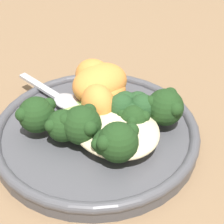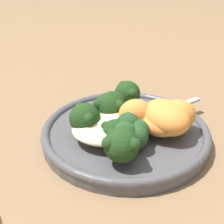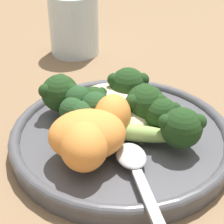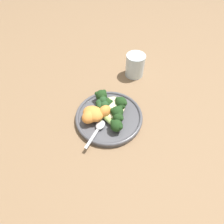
{
  "view_description": "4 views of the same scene",
  "coord_description": "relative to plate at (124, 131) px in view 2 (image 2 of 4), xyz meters",
  "views": [
    {
      "loc": [
        -0.29,
        0.17,
        0.29
      ],
      "look_at": [
        -0.02,
        -0.01,
        0.04
      ],
      "focal_mm": 60.0,
      "sensor_mm": 36.0,
      "label": 1
    },
    {
      "loc": [
        -0.18,
        -0.33,
        0.25
      ],
      "look_at": [
        -0.03,
        0.01,
        0.04
      ],
      "focal_mm": 50.0,
      "sensor_mm": 36.0,
      "label": 2
    },
    {
      "loc": [
        0.31,
        -0.01,
        0.24
      ],
      "look_at": [
        0.0,
        -0.01,
        0.05
      ],
      "focal_mm": 60.0,
      "sensor_mm": 36.0,
      "label": 3
    },
    {
      "loc": [
        0.27,
        0.24,
        0.5
      ],
      "look_at": [
        -0.02,
        0.01,
        0.04
      ],
      "focal_mm": 28.0,
      "sensor_mm": 36.0,
      "label": 4
    }
  ],
  "objects": [
    {
      "name": "spoon",
      "position": [
        0.06,
        0.01,
        0.01
      ],
      "size": [
        0.11,
        0.04,
        0.01
      ],
      "rotation": [
        0.0,
        0.0,
        0.2
      ],
      "color": "#B7B7BC",
      "rests_on": "plate"
    },
    {
      "name": "broccoli_stalk_6",
      "position": [
        -0.03,
        -0.06,
        0.03
      ],
      "size": [
        0.11,
        0.09,
        0.04
      ],
      "rotation": [
        0.0,
        0.0,
        3.84
      ],
      "color": "#8EB25B",
      "rests_on": "plate"
    },
    {
      "name": "plate",
      "position": [
        0.0,
        0.0,
        0.0
      ],
      "size": [
        0.23,
        0.23,
        0.02
      ],
      "color": "#4C4C51",
      "rests_on": "ground_plane"
    },
    {
      "name": "broccoli_stalk_3",
      "position": [
        -0.03,
        0.0,
        0.02
      ],
      "size": [
        0.09,
        0.07,
        0.03
      ],
      "rotation": [
        0.0,
        0.0,
        2.59
      ],
      "color": "#8EB25B",
      "rests_on": "plate"
    },
    {
      "name": "broccoli_stalk_2",
      "position": [
        -0.01,
        0.02,
        0.03
      ],
      "size": [
        0.07,
        0.09,
        0.04
      ],
      "rotation": [
        0.0,
        0.0,
        2.11
      ],
      "color": "#8EB25B",
      "rests_on": "plate"
    },
    {
      "name": "ground_plane",
      "position": [
        0.01,
        -0.0,
        -0.01
      ],
      "size": [
        4.0,
        4.0,
        0.0
      ],
      "primitive_type": "plane",
      "color": "#846647"
    },
    {
      "name": "sweet_potato_chunk_0",
      "position": [
        0.01,
        -0.01,
        0.03
      ],
      "size": [
        0.05,
        0.05,
        0.04
      ],
      "primitive_type": "ellipsoid",
      "rotation": [
        0.0,
        0.0,
        6.05
      ],
      "color": "orange",
      "rests_on": "plate"
    },
    {
      "name": "quinoa_mound",
      "position": [
        -0.03,
        -0.01,
        0.02
      ],
      "size": [
        0.1,
        0.09,
        0.02
      ],
      "primitive_type": "ellipsoid",
      "color": "beige",
      "rests_on": "plate"
    },
    {
      "name": "kale_tuft",
      "position": [
        -0.01,
        -0.04,
        0.03
      ],
      "size": [
        0.05,
        0.05,
        0.04
      ],
      "color": "#234723",
      "rests_on": "plate"
    },
    {
      "name": "broccoli_stalk_5",
      "position": [
        -0.02,
        -0.03,
        0.02
      ],
      "size": [
        0.08,
        0.03,
        0.03
      ],
      "rotation": [
        0.0,
        0.0,
        3.3
      ],
      "color": "#8EB25B",
      "rests_on": "plate"
    },
    {
      "name": "sweet_potato_chunk_1",
      "position": [
        0.06,
        -0.04,
        0.03
      ],
      "size": [
        0.05,
        0.04,
        0.04
      ],
      "primitive_type": "ellipsoid",
      "rotation": [
        0.0,
        0.0,
        0.0
      ],
      "color": "orange",
      "rests_on": "plate"
    },
    {
      "name": "broccoli_stalk_1",
      "position": [
        0.0,
        0.02,
        0.03
      ],
      "size": [
        0.04,
        0.11,
        0.03
      ],
      "rotation": [
        0.0,
        0.0,
        1.8
      ],
      "color": "#8EB25B",
      "rests_on": "plate"
    },
    {
      "name": "sweet_potato_chunk_2",
      "position": [
        0.04,
        -0.04,
        0.03
      ],
      "size": [
        0.07,
        0.08,
        0.04
      ],
      "primitive_type": "ellipsoid",
      "rotation": [
        0.0,
        0.0,
        1.72
      ],
      "color": "orange",
      "rests_on": "plate"
    },
    {
      "name": "sweet_potato_chunk_3",
      "position": [
        0.03,
        -0.03,
        0.03
      ],
      "size": [
        0.06,
        0.07,
        0.03
      ],
      "primitive_type": "ellipsoid",
      "rotation": [
        0.0,
        0.0,
        4.86
      ],
      "color": "orange",
      "rests_on": "plate"
    },
    {
      "name": "broccoli_stalk_0",
      "position": [
        0.03,
        0.04,
        0.03
      ],
      "size": [
        0.05,
        0.12,
        0.04
      ],
      "rotation": [
        0.0,
        0.0,
        1.37
      ],
      "color": "#8EB25B",
      "rests_on": "plate"
    },
    {
      "name": "broccoli_stalk_4",
      "position": [
        -0.04,
        0.0,
        0.03
      ],
      "size": [
        0.12,
        0.07,
        0.04
      ],
      "rotation": [
        0.0,
        0.0,
        2.73
      ],
      "color": "#8EB25B",
      "rests_on": "plate"
    }
  ]
}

